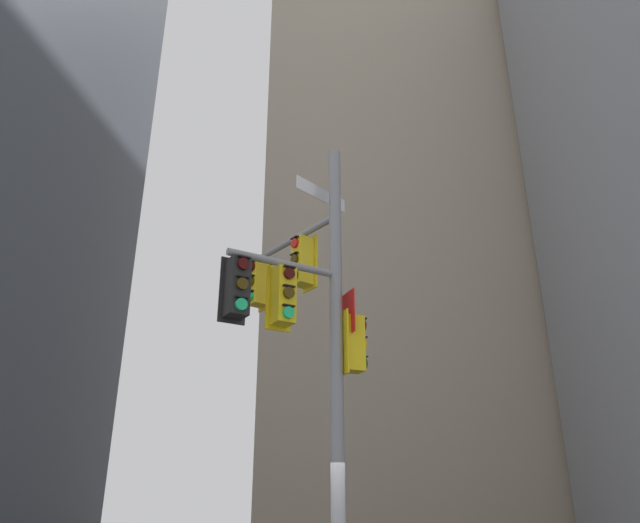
# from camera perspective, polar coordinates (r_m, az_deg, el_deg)

# --- Properties ---
(building_mid_block) EXTENTS (15.85, 15.85, 47.19)m
(building_mid_block) POSITION_cam_1_polar(r_m,az_deg,el_deg) (39.86, 9.09, 11.00)
(building_mid_block) COLOR tan
(building_mid_block) RESTS_ON ground
(signal_pole_assembly) EXTENTS (2.73, 3.61, 8.42)m
(signal_pole_assembly) POSITION_cam_1_polar(r_m,az_deg,el_deg) (10.85, -1.39, -5.48)
(signal_pole_assembly) COLOR gray
(signal_pole_assembly) RESTS_ON ground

